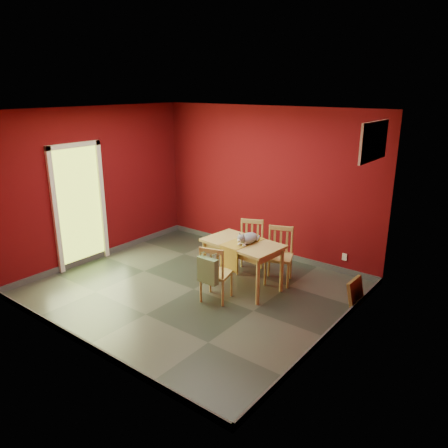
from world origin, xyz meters
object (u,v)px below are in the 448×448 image
Objects in this scene: chair_far_left at (250,246)px; cat at (248,236)px; picture_frame at (355,293)px; tote_bag at (208,271)px; chair_far_right at (279,254)px; dining_table at (243,248)px; chair_near at (215,273)px.

cat reaches higher than chair_far_left.
tote_bag is at bearing -142.20° from picture_frame.
tote_bag is (-0.35, -1.35, 0.10)m from chair_far_right.
cat reaches higher than dining_table.
dining_table is 0.64m from chair_near.
dining_table reaches higher than picture_frame.
cat is (0.35, -0.58, 0.41)m from chair_far_left.
chair_far_left is 0.79m from cat.
picture_frame is (1.90, -0.12, -0.25)m from chair_far_left.
chair_far_left is 2.00× the size of tote_bag.
tote_bag is (0.04, -0.21, 0.12)m from chair_near.
tote_bag is at bearing -96.60° from cat.
chair_far_right is 2.03× the size of tote_bag.
cat is at bearing -163.49° from picture_frame.
picture_frame is at bearing -3.53° from chair_far_left.
picture_frame is (1.31, -0.06, -0.25)m from chair_far_right.
chair_far_left is 2.14× the size of picture_frame.
tote_bag is at bearing -91.24° from dining_table.
tote_bag is (-0.02, -0.81, -0.10)m from dining_table.
chair_far_left is at bearing 176.47° from picture_frame.
chair_far_left is 1.43m from tote_bag.
picture_frame is (1.66, 1.29, -0.35)m from tote_bag.
chair_far_left is at bearing 113.26° from dining_table.
chair_near is (0.20, -1.20, -0.01)m from chair_far_left.
chair_near is at bearing -102.24° from cat.
chair_far_left is (-0.26, 0.59, -0.20)m from dining_table.
cat is at bearing 76.75° from chair_near.
chair_far_right reaches higher than tote_bag.
chair_far_right is at bearing 66.18° from cat.
chair_near reaches higher than dining_table.
dining_table is at bearing -121.83° from chair_far_right.
cat reaches higher than chair_near.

